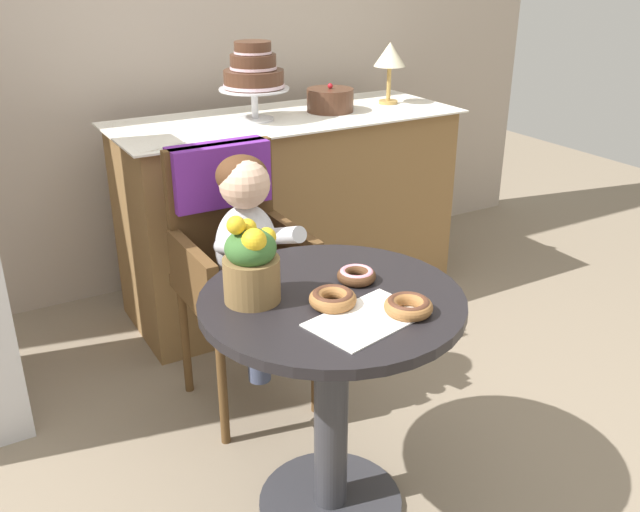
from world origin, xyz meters
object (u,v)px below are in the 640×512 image
Objects in this scene: flower_vase at (251,263)px; table_lamp at (390,57)px; donut_side at (408,306)px; cafe_table at (331,364)px; donut_mid at (356,275)px; round_layer_cake at (330,100)px; wicker_chair at (232,236)px; seated_child at (250,240)px; tiered_cake_stand at (254,73)px; donut_front at (333,298)px.

flower_vase is 0.85× the size of table_lamp.
cafe_table is at bearing 123.55° from donut_side.
donut_mid is at bearing 92.95° from donut_side.
wicker_chair is at bearing -142.29° from round_layer_cake.
flower_vase reaches higher than seated_child.
round_layer_cake is (0.37, -0.00, -0.15)m from tiered_cake_stand.
donut_side is at bearing -82.25° from seated_child.
cafe_table is at bearing -91.86° from seated_child.
wicker_chair is 0.91m from donut_side.
donut_side is (0.01, -0.22, 0.00)m from donut_mid.
flower_vase is (-0.30, 0.04, 0.09)m from donut_mid.
donut_mid is 1.34m from tiered_cake_stand.
wicker_chair is at bearing 96.42° from donut_side.
seated_child is at bearing -116.95° from tiered_cake_stand.
donut_front is at bearing -90.55° from wicker_chair.
round_layer_cake is (0.96, 1.21, 0.12)m from flower_vase.
tiered_cake_stand is (0.39, 1.30, 0.59)m from cafe_table.
round_layer_cake is at bearing -0.49° from tiered_cake_stand.
donut_mid is at bearing -7.74° from flower_vase.
tiered_cake_stand reaches higher than cafe_table.
seated_child is at bearing 85.83° from donut_front.
tiered_cake_stand is (0.38, 0.58, 0.46)m from wicker_chair.
seated_child reaches higher than donut_mid.
donut_mid is at bearing -128.18° from table_lamp.
cafe_table is 0.32m from donut_side.
wicker_chair is (0.02, 0.72, 0.13)m from cafe_table.
donut_side is 1.82m from table_lamp.
flower_vase reaches higher than wicker_chair.
cafe_table is at bearing -24.16° from flower_vase.
wicker_chair is at bearing -151.30° from table_lamp.
table_lamp is (0.33, 0.01, 0.17)m from round_layer_cake.
table_lamp reaches higher than round_layer_cake.
round_layer_cake is at bearing 62.14° from donut_mid.
table_lamp is (1.10, 1.31, 0.61)m from cafe_table.
cafe_table is at bearing 60.99° from donut_front.
donut_side is at bearing -40.47° from flower_vase.
donut_front is 0.59× the size of round_layer_cake.
round_layer_cake reaches higher than seated_child.
round_layer_cake is at bearing 66.24° from donut_side.
tiered_cake_stand is (0.42, 1.35, 0.36)m from donut_front.
seated_child is (0.02, 0.56, 0.17)m from cafe_table.
wicker_chair is 7.62× the size of donut_front.
tiered_cake_stand is (0.59, 1.21, 0.27)m from flower_vase.
seated_child is 0.61m from donut_front.
donut_mid is 0.52× the size of round_layer_cake.
cafe_table is 1.48m from tiered_cake_stand.
flower_vase reaches higher than donut_front.
round_layer_cake is (0.75, 0.58, 0.31)m from wicker_chair.
flower_vase is at bearing -136.60° from table_lamp.
donut_mid is at bearing 34.79° from donut_front.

